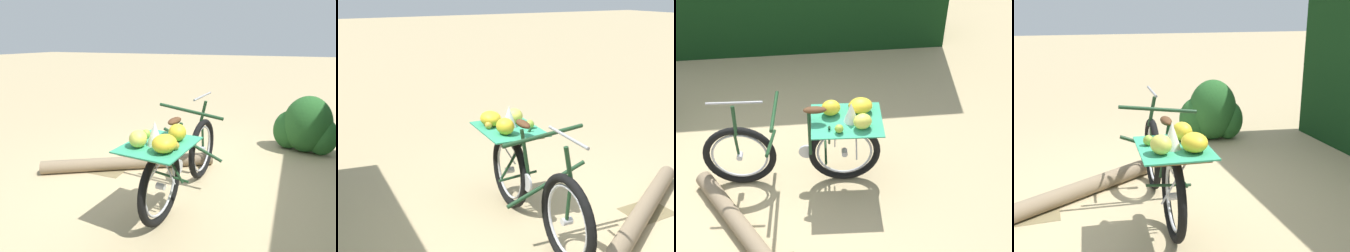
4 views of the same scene
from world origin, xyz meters
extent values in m
plane|color=tan|center=(0.00, 0.00, 0.00)|extent=(60.00, 60.00, 0.00)
torus|color=black|center=(-0.06, 0.26, 0.36)|extent=(0.14, 0.73, 0.73)
torus|color=#B7B7BC|center=(-0.06, 0.26, 0.36)|extent=(0.08, 0.56, 0.57)
cylinder|color=#B7B7BC|center=(-0.06, 0.26, 0.36)|extent=(0.09, 0.07, 0.06)
torus|color=black|center=(-0.16, -0.78, 0.36)|extent=(0.14, 0.73, 0.73)
torus|color=#B7B7BC|center=(-0.16, -0.78, 0.36)|extent=(0.08, 0.56, 0.57)
cylinder|color=#B7B7BC|center=(-0.16, -0.78, 0.36)|extent=(0.09, 0.07, 0.06)
cylinder|color=#19381E|center=(-0.09, -0.06, 0.53)|extent=(0.70, 0.10, 0.30)
cylinder|color=#19381E|center=(-0.10, -0.13, 0.92)|extent=(0.71, 0.10, 0.11)
cylinder|color=#19381E|center=(-0.13, -0.44, 0.64)|extent=(0.12, 0.04, 0.49)
cylinder|color=#19381E|center=(-0.14, -0.59, 0.38)|extent=(0.38, 0.06, 0.05)
cylinder|color=#19381E|center=(-0.15, -0.63, 0.59)|extent=(0.32, 0.05, 0.47)
cylinder|color=#19381E|center=(-0.06, 0.27, 0.52)|extent=(0.05, 0.03, 0.30)
cylinder|color=#19381E|center=(-0.07, 0.25, 0.81)|extent=(0.10, 0.04, 0.30)
cylinder|color=gray|center=(-0.07, 0.22, 1.02)|extent=(0.07, 0.52, 0.02)
ellipsoid|color=#4C2D19|center=(-0.14, -0.50, 0.91)|extent=(0.11, 0.23, 0.06)
cylinder|color=#B7B7BC|center=(-0.13, -0.40, 0.40)|extent=(0.03, 0.16, 0.16)
cylinder|color=#B7B7BC|center=(-0.15, -0.69, 0.56)|extent=(0.20, 0.03, 0.39)
cylinder|color=#B7B7BC|center=(-0.17, -0.90, 0.56)|extent=(0.24, 0.04, 0.39)
cube|color=brown|center=(-0.16, -0.80, 0.76)|extent=(0.49, 0.64, 0.02)
cube|color=#33936B|center=(-0.16, -0.80, 0.78)|extent=(0.60, 0.73, 0.01)
ellipsoid|color=gold|center=(-0.05, -0.67, 0.86)|extent=(0.17, 0.20, 0.15)
ellipsoid|color=#CCC64C|center=(-0.30, -0.93, 0.85)|extent=(0.19, 0.21, 0.14)
ellipsoid|color=gold|center=(-0.05, -0.96, 0.85)|extent=(0.20, 0.23, 0.14)
sphere|color=#8CAD38|center=(-0.34, -0.71, 0.82)|extent=(0.08, 0.08, 0.08)
sphere|color=#B29333|center=(0.01, -0.88, 0.82)|extent=(0.07, 0.07, 0.07)
cone|color=white|center=(-0.19, -0.84, 0.89)|extent=(0.15, 0.15, 0.21)
cylinder|color=#7F6B51|center=(-1.00, 0.12, 0.08)|extent=(2.01, 1.24, 0.17)
ellipsoid|color=#235623|center=(1.17, 1.66, 0.43)|extent=(0.68, 0.62, 0.85)
ellipsoid|color=#235623|center=(0.94, 1.72, 0.30)|extent=(0.47, 0.42, 0.60)
ellipsoid|color=#235623|center=(1.38, 1.60, 0.28)|extent=(0.43, 0.38, 0.56)
cylinder|color=#4C3823|center=(1.17, 1.66, 0.09)|extent=(0.06, 0.06, 0.17)
cube|color=olive|center=(-1.24, -0.02, 0.00)|extent=(0.44, 0.36, 0.01)
camera|label=1|loc=(0.76, -2.91, 1.63)|focal=30.65mm
camera|label=2|loc=(1.74, 2.57, 2.03)|focal=46.49mm
camera|label=3|loc=(-3.58, -0.27, 3.47)|focal=49.10mm
camera|label=4|loc=(-1.05, -3.69, 1.78)|focal=44.88mm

